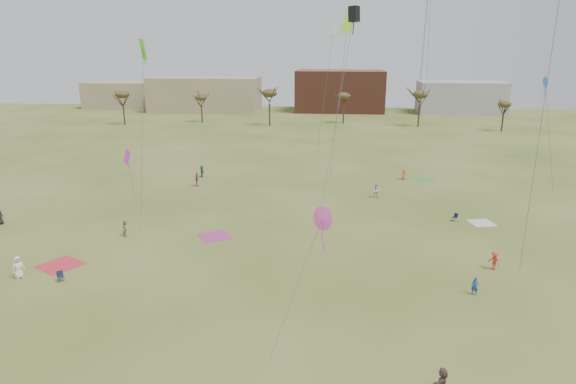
# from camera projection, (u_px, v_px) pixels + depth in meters

# --- Properties ---
(ground) EXTENTS (260.00, 260.00, 0.00)m
(ground) POSITION_uv_depth(u_px,v_px,m) (272.00, 310.00, 36.07)
(ground) COLOR #3F541A
(ground) RESTS_ON ground
(flyer_near_left) EXTENTS (1.05, 1.11, 1.91)m
(flyer_near_left) POSITION_uv_depth(u_px,v_px,m) (18.00, 267.00, 40.86)
(flyer_near_left) COLOR white
(flyer_near_left) RESTS_ON ground
(flyer_near_right) EXTENTS (0.63, 0.54, 1.46)m
(flyer_near_right) POSITION_uv_depth(u_px,v_px,m) (475.00, 286.00, 38.12)
(flyer_near_right) COLOR #204592
(flyer_near_right) RESTS_ON ground
(spectator_fore_b) EXTENTS (0.74, 0.89, 1.65)m
(spectator_fore_b) POSITION_uv_depth(u_px,v_px,m) (126.00, 228.00, 50.06)
(spectator_fore_b) COLOR #93865E
(spectator_fore_b) RESTS_ON ground
(spectator_fore_c) EXTENTS (1.42, 1.55, 1.72)m
(spectator_fore_c) POSITION_uv_depth(u_px,v_px,m) (442.00, 382.00, 26.99)
(spectator_fore_c) COLOR brown
(spectator_fore_c) RESTS_ON ground
(flyer_mid_a) EXTENTS (0.94, 0.84, 1.62)m
(flyer_mid_a) POSITION_uv_depth(u_px,v_px,m) (0.00, 217.00, 53.42)
(flyer_mid_a) COLOR black
(flyer_mid_a) RESTS_ON ground
(flyer_mid_b) EXTENTS (1.13, 1.21, 1.64)m
(flyer_mid_b) POSITION_uv_depth(u_px,v_px,m) (494.00, 261.00, 42.46)
(flyer_mid_b) COLOR red
(flyer_mid_b) RESTS_ON ground
(spectator_mid_d) EXTENTS (0.86, 1.21, 1.91)m
(spectator_mid_d) POSITION_uv_depth(u_px,v_px,m) (197.00, 179.00, 68.17)
(spectator_mid_d) COLOR #A34479
(spectator_mid_d) RESTS_ON ground
(spectator_mid_e) EXTENTS (1.02, 0.86, 1.86)m
(spectator_mid_e) POSITION_uv_depth(u_px,v_px,m) (376.00, 191.00, 62.94)
(spectator_mid_e) COLOR silver
(spectator_mid_e) RESTS_ON ground
(flyer_far_a) EXTENTS (1.23, 1.66, 1.74)m
(flyer_far_a) POSITION_uv_depth(u_px,v_px,m) (202.00, 171.00, 72.97)
(flyer_far_a) COLOR #246E3E
(flyer_far_a) RESTS_ON ground
(flyer_far_b) EXTENTS (0.71, 0.85, 1.49)m
(flyer_far_b) POSITION_uv_depth(u_px,v_px,m) (404.00, 174.00, 71.68)
(flyer_far_b) COLOR #C85922
(flyer_far_b) RESTS_ON ground
(blanket_red) EXTENTS (4.27, 4.27, 0.03)m
(blanket_red) POSITION_uv_depth(u_px,v_px,m) (60.00, 265.00, 43.51)
(blanket_red) COLOR red
(blanket_red) RESTS_ON ground
(blanket_cream) EXTENTS (3.01, 3.01, 0.03)m
(blanket_cream) POSITION_uv_depth(u_px,v_px,m) (482.00, 223.00, 53.99)
(blanket_cream) COLOR beige
(blanket_cream) RESTS_ON ground
(blanket_plum) EXTENTS (4.00, 4.00, 0.03)m
(blanket_plum) POSITION_uv_depth(u_px,v_px,m) (215.00, 236.00, 50.19)
(blanket_plum) COLOR #A63378
(blanket_plum) RESTS_ON ground
(blanket_olive) EXTENTS (3.48, 3.48, 0.03)m
(blanket_olive) POSITION_uv_depth(u_px,v_px,m) (424.00, 180.00, 71.74)
(blanket_olive) COLOR green
(blanket_olive) RESTS_ON ground
(camp_chair_left) EXTENTS (0.74, 0.74, 0.87)m
(camp_chair_left) POSITION_uv_depth(u_px,v_px,m) (61.00, 278.00, 40.45)
(camp_chair_left) COLOR #141E38
(camp_chair_left) RESTS_ON ground
(camp_chair_right) EXTENTS (0.74, 0.73, 0.87)m
(camp_chair_right) POSITION_uv_depth(u_px,v_px,m) (454.00, 219.00, 54.56)
(camp_chair_right) COLOR #17153B
(camp_chair_right) RESTS_ON ground
(kites_aloft) EXTENTS (63.20, 58.83, 23.35)m
(kites_aloft) POSITION_uv_depth(u_px,v_px,m) (351.00, 54.00, 54.06)
(kites_aloft) COLOR black
(kites_aloft) RESTS_ON ground
(tree_line) EXTENTS (117.44, 49.32, 8.91)m
(tree_line) POSITION_uv_depth(u_px,v_px,m) (305.00, 101.00, 109.94)
(tree_line) COLOR #3A2B1E
(tree_line) RESTS_ON ground
(building_tan) EXTENTS (32.00, 14.00, 10.00)m
(building_tan) POSITION_uv_depth(u_px,v_px,m) (205.00, 94.00, 147.82)
(building_tan) COLOR #937F60
(building_tan) RESTS_ON ground
(building_brick) EXTENTS (26.00, 16.00, 12.00)m
(building_brick) POSITION_uv_depth(u_px,v_px,m) (340.00, 91.00, 148.56)
(building_brick) COLOR brown
(building_brick) RESTS_ON ground
(building_grey) EXTENTS (24.00, 12.00, 9.00)m
(building_grey) POSITION_uv_depth(u_px,v_px,m) (460.00, 98.00, 143.77)
(building_grey) COLOR gray
(building_grey) RESTS_ON ground
(building_tan_west) EXTENTS (20.00, 12.00, 8.00)m
(building_tan_west) POSITION_uv_depth(u_px,v_px,m) (119.00, 95.00, 157.61)
(building_tan_west) COLOR #937F60
(building_tan_west) RESTS_ON ground
(radio_tower) EXTENTS (1.51, 1.72, 41.00)m
(radio_tower) POSITION_uv_depth(u_px,v_px,m) (425.00, 45.00, 147.28)
(radio_tower) COLOR #9EA3A8
(radio_tower) RESTS_ON ground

